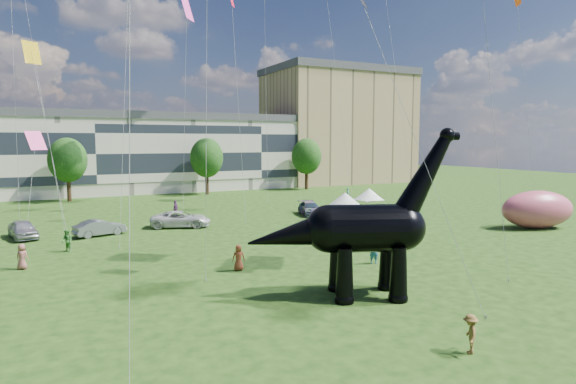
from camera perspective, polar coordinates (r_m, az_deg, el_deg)
name	(u,v)px	position (r m, az deg, el deg)	size (l,w,h in m)	color
ground	(357,298)	(26.67, 8.16, -12.38)	(220.00, 220.00, 0.00)	#16330C
terrace_row	(93,156)	(83.03, -22.13, 3.93)	(78.00, 11.00, 12.00)	beige
apartment_block	(338,129)	(101.64, 5.91, 7.47)	(28.00, 18.00, 22.00)	tan
tree_mid_left	(67,156)	(73.81, -24.68, 3.85)	(5.20, 5.20, 9.44)	#382314
tree_mid_right	(207,155)	(77.13, -9.63, 4.38)	(5.20, 5.20, 9.44)	#382314
tree_far_right	(307,153)	(84.16, 2.21, 4.59)	(5.20, 5.20, 9.44)	#382314
dinosaur_sculpture	(358,231)	(26.24, 8.32, -4.62)	(11.33, 5.88, 9.47)	black
car_silver	(23,229)	(47.67, -28.92, -3.90)	(1.88, 4.68, 1.59)	#B0B1B5
car_grey	(100,228)	(46.11, -21.41, -3.96)	(1.54, 4.43, 1.46)	slate
car_white	(181,219)	(48.31, -12.58, -3.16)	(2.65, 5.75, 1.60)	silver
car_dark	(310,209)	(55.03, 2.64, -1.97)	(2.07, 5.10, 1.48)	#595960
gazebo_near	(345,199)	(54.61, 6.76, -0.87)	(4.99, 4.99, 2.67)	silver
gazebo_far	(369,194)	(61.63, 9.58, -0.25)	(3.60, 3.60, 2.49)	white
inflatable_pink	(537,209)	(52.43, 27.45, -1.85)	(7.32, 3.66, 3.66)	#CE5069
visitors	(241,234)	(39.86, -5.57, -4.93)	(56.01, 45.23, 1.83)	gray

